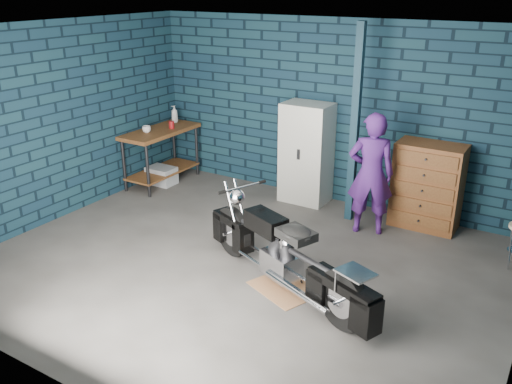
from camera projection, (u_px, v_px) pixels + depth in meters
ground at (243, 265)px, 6.46m from camera, size 6.00×6.00×0.00m
room_walls at (267, 99)px, 6.20m from camera, size 6.02×5.01×2.71m
support_post at (355, 126)px, 7.24m from camera, size 0.10×0.10×2.70m
workbench at (162, 156)px, 8.94m from camera, size 0.60×1.40×0.91m
drip_mat at (284, 288)px, 5.97m from camera, size 0.86×0.76×0.01m
motorcycle at (285, 249)px, 5.79m from camera, size 2.28×1.40×0.98m
person at (371, 174)px, 7.05m from camera, size 0.70×0.58×1.64m
storage_bin at (162, 175)px, 9.00m from camera, size 0.46×0.33×0.29m
locker at (306, 153)px, 8.09m from camera, size 0.71×0.50×1.51m
tool_chest at (427, 186)px, 7.27m from camera, size 0.88×0.49×1.17m
cup_a at (147, 129)px, 8.59m from camera, size 0.16×0.16×0.11m
mug_red at (172, 125)px, 8.82m from camera, size 0.09×0.09×0.12m
bottle at (175, 114)px, 9.18m from camera, size 0.14×0.14×0.29m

